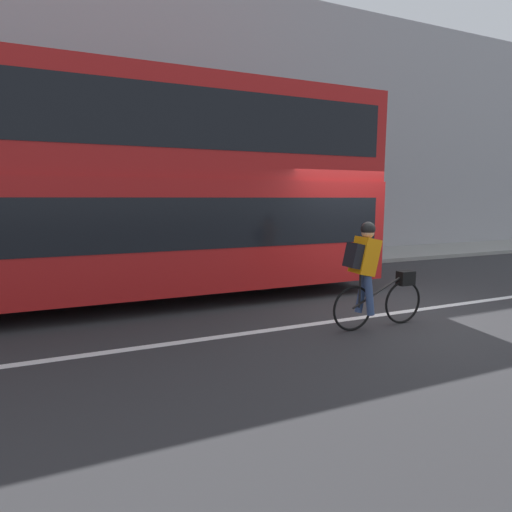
{
  "coord_description": "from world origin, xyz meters",
  "views": [
    {
      "loc": [
        -4.74,
        -5.43,
        1.96
      ],
      "look_at": [
        -2.21,
        0.72,
        1.0
      ],
      "focal_mm": 28.0,
      "sensor_mm": 36.0,
      "label": 1
    }
  ],
  "objects_px": {
    "trash_bin": "(71,256)",
    "cyclist_on_bike": "(371,272)",
    "street_sign_post": "(356,209)",
    "bus": "(78,182)"
  },
  "relations": [
    {
      "from": "trash_bin",
      "to": "cyclist_on_bike",
      "type": "bearing_deg",
      "value": -54.19
    },
    {
      "from": "street_sign_post",
      "to": "cyclist_on_bike",
      "type": "bearing_deg",
      "value": -124.5
    },
    {
      "from": "trash_bin",
      "to": "street_sign_post",
      "type": "relative_size",
      "value": 0.33
    },
    {
      "from": "bus",
      "to": "cyclist_on_bike",
      "type": "height_order",
      "value": "bus"
    },
    {
      "from": "cyclist_on_bike",
      "to": "trash_bin",
      "type": "height_order",
      "value": "cyclist_on_bike"
    },
    {
      "from": "cyclist_on_bike",
      "to": "street_sign_post",
      "type": "relative_size",
      "value": 0.61
    },
    {
      "from": "bus",
      "to": "cyclist_on_bike",
      "type": "bearing_deg",
      "value": -37.48
    },
    {
      "from": "bus",
      "to": "cyclist_on_bike",
      "type": "distance_m",
      "value": 5.22
    },
    {
      "from": "street_sign_post",
      "to": "trash_bin",
      "type": "bearing_deg",
      "value": 179.96
    },
    {
      "from": "cyclist_on_bike",
      "to": "street_sign_post",
      "type": "height_order",
      "value": "street_sign_post"
    }
  ]
}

